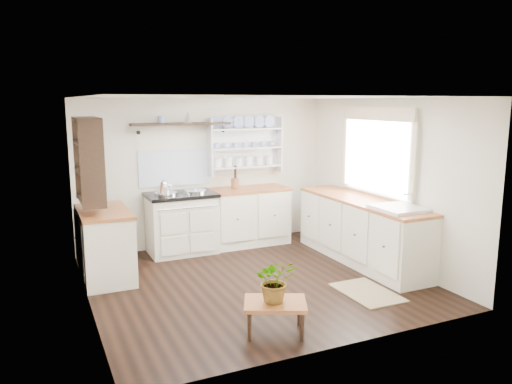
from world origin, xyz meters
The scene contains 19 objects.
floor centered at (0.00, 0.00, 0.00)m, with size 4.00×3.80×0.01m, color black.
wall_back centered at (0.00, 1.90, 1.15)m, with size 4.00×0.02×2.30m, color silver.
wall_right centered at (2.00, 0.00, 1.15)m, with size 0.02×3.80×2.30m, color silver.
wall_left centered at (-2.00, 0.00, 1.15)m, with size 0.02×3.80×2.30m, color silver.
ceiling centered at (0.00, 0.00, 2.30)m, with size 4.00×3.80×0.01m, color white.
window centered at (1.95, 0.15, 1.56)m, with size 0.08×1.55×1.22m.
aga_cooker centered at (-0.50, 1.57, 0.46)m, with size 1.02×0.71×0.94m.
back_cabinets centered at (0.60, 1.60, 0.46)m, with size 1.27×0.63×0.90m.
right_cabinets centered at (1.70, 0.10, 0.46)m, with size 0.62×2.43×0.90m.
belfast_sink centered at (1.70, -0.65, 0.80)m, with size 0.55×0.60×0.45m.
left_cabinets centered at (-1.70, 0.90, 0.46)m, with size 0.62×1.13×0.90m.
plate_rack centered at (0.65, 1.86, 1.56)m, with size 1.20×0.22×0.90m.
high_shelf centered at (-0.40, 1.78, 1.91)m, with size 1.50×0.29×0.16m.
left_shelving centered at (-1.84, 0.90, 1.55)m, with size 0.28×0.80×1.05m, color black.
kettle centered at (-0.78, 1.45, 1.03)m, with size 0.17×0.17×0.20m, color silver, non-canonical shape.
utensil_crock centered at (0.42, 1.68, 0.98)m, with size 0.12×0.12×0.14m, color brown.
center_table centered at (-0.42, -1.40, 0.28)m, with size 0.73×0.64×0.33m.
potted_plant centered at (-0.42, -1.40, 0.55)m, with size 0.39×0.34×0.44m, color #3F7233.
floor_rug centered at (1.05, -0.93, 0.01)m, with size 0.55×0.85×0.02m, color #7C6248.
Camera 1 is at (-2.49, -5.50, 2.25)m, focal length 35.00 mm.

